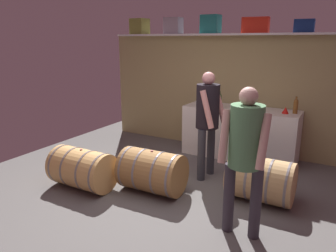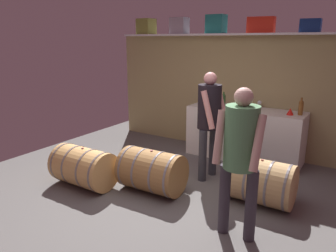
# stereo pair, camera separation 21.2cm
# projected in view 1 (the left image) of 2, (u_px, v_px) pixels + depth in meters

# --- Properties ---
(ground_plane) EXTENTS (6.23, 8.39, 0.02)m
(ground_plane) POSITION_uv_depth(u_px,v_px,m) (183.00, 187.00, 4.62)
(ground_plane) COLOR #595655
(back_wall_panel) EXTENTS (5.03, 0.10, 2.10)m
(back_wall_panel) POSITION_uv_depth(u_px,v_px,m) (231.00, 94.00, 5.98)
(back_wall_panel) COLOR #9C8C5C
(back_wall_panel) RESTS_ON ground
(high_shelf_board) EXTENTS (4.63, 0.40, 0.03)m
(high_shelf_board) POSITION_uv_depth(u_px,v_px,m) (231.00, 34.00, 5.58)
(high_shelf_board) COLOR silver
(high_shelf_board) RESTS_ON back_wall_panel
(toolcase_olive) EXTENTS (0.32, 0.30, 0.30)m
(toolcase_olive) POSITION_uv_depth(u_px,v_px,m) (140.00, 27.00, 6.44)
(toolcase_olive) COLOR olive
(toolcase_olive) RESTS_ON high_shelf_board
(toolcase_grey) EXTENTS (0.32, 0.26, 0.30)m
(toolcase_grey) POSITION_uv_depth(u_px,v_px,m) (173.00, 26.00, 6.08)
(toolcase_grey) COLOR #968B9A
(toolcase_grey) RESTS_ON high_shelf_board
(toolcase_teal) EXTENTS (0.32, 0.25, 0.32)m
(toolcase_teal) POSITION_uv_depth(u_px,v_px,m) (211.00, 24.00, 5.72)
(toolcase_teal) COLOR #1E7776
(toolcase_teal) RESTS_ON high_shelf_board
(toolcase_red) EXTENTS (0.45, 0.22, 0.26)m
(toolcase_red) POSITION_uv_depth(u_px,v_px,m) (255.00, 25.00, 5.35)
(toolcase_red) COLOR red
(toolcase_red) RESTS_ON high_shelf_board
(toolcase_navy) EXTENTS (0.31, 0.28, 0.20)m
(toolcase_navy) POSITION_uv_depth(u_px,v_px,m) (304.00, 26.00, 5.00)
(toolcase_navy) COLOR navy
(toolcase_navy) RESTS_ON high_shelf_board
(work_cabinet) EXTENTS (1.95, 0.63, 0.88)m
(work_cabinet) POSITION_uv_depth(u_px,v_px,m) (240.00, 133.00, 5.67)
(work_cabinet) COLOR white
(work_cabinet) RESTS_ON ground
(wine_bottle_dark) EXTENTS (0.07, 0.07, 0.31)m
(wine_bottle_dark) POSITION_uv_depth(u_px,v_px,m) (215.00, 100.00, 5.60)
(wine_bottle_dark) COLOR black
(wine_bottle_dark) RESTS_ON work_cabinet
(wine_bottle_green) EXTENTS (0.07, 0.07, 0.30)m
(wine_bottle_green) POSITION_uv_depth(u_px,v_px,m) (220.00, 101.00, 5.48)
(wine_bottle_green) COLOR #2D5228
(wine_bottle_green) RESTS_ON work_cabinet
(wine_bottle_amber) EXTENTS (0.07, 0.07, 0.27)m
(wine_bottle_amber) POSITION_uv_depth(u_px,v_px,m) (296.00, 106.00, 5.13)
(wine_bottle_amber) COLOR brown
(wine_bottle_amber) RESTS_ON work_cabinet
(wine_glass) EXTENTS (0.08, 0.08, 0.13)m
(wine_glass) POSITION_uv_depth(u_px,v_px,m) (254.00, 102.00, 5.64)
(wine_glass) COLOR white
(wine_glass) RESTS_ON work_cabinet
(red_funnel) EXTENTS (0.11, 0.11, 0.11)m
(red_funnel) POSITION_uv_depth(u_px,v_px,m) (285.00, 110.00, 5.15)
(red_funnel) COLOR red
(red_funnel) RESTS_ON work_cabinet
(wine_barrel_near) EXTENTS (0.81, 0.58, 0.58)m
(wine_barrel_near) POSITION_uv_depth(u_px,v_px,m) (261.00, 179.00, 4.14)
(wine_barrel_near) COLOR tan
(wine_barrel_near) RESTS_ON ground
(wine_barrel_far) EXTENTS (0.86, 0.60, 0.59)m
(wine_barrel_far) POSITION_uv_depth(u_px,v_px,m) (152.00, 171.00, 4.40)
(wine_barrel_far) COLOR #9C6F3E
(wine_barrel_far) RESTS_ON ground
(wine_barrel_flank) EXTENTS (0.89, 0.57, 0.57)m
(wine_barrel_flank) POSITION_uv_depth(u_px,v_px,m) (83.00, 169.00, 4.52)
(wine_barrel_flank) COLOR tan
(wine_barrel_flank) RESTS_ON ground
(winemaker_pouring) EXTENTS (0.47, 0.40, 1.59)m
(winemaker_pouring) POSITION_uv_depth(u_px,v_px,m) (245.00, 148.00, 3.24)
(winemaker_pouring) COLOR #322C35
(winemaker_pouring) RESTS_ON ground
(visitor_tasting) EXTENTS (0.41, 0.49, 1.59)m
(visitor_tasting) POSITION_uv_depth(u_px,v_px,m) (208.00, 114.00, 4.70)
(visitor_tasting) COLOR #2E2F39
(visitor_tasting) RESTS_ON ground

